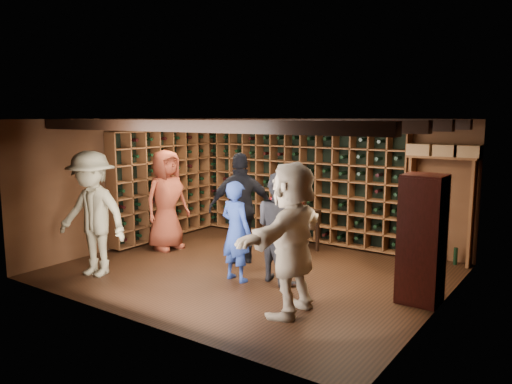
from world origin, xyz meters
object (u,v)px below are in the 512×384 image
Objects in this scene: display_cabinet at (422,242)px; guest_woman_black at (241,208)px; man_blue_shirt at (236,231)px; guest_red_floral at (166,200)px; guest_khaki at (92,214)px; guest_beige at (292,239)px; tasting_table at (290,212)px; man_grey_suit at (279,227)px.

guest_woman_black reaches higher than display_cabinet.
guest_red_floral is (-2.23, 0.74, 0.17)m from man_blue_shirt.
display_cabinet is at bearing 11.34° from guest_khaki.
guest_woman_black reaches higher than man_blue_shirt.
guest_red_floral reaches higher than man_blue_shirt.
display_cabinet is 1.85m from guest_beige.
man_blue_shirt is at bearing 18.39° from guest_khaki.
guest_beige reaches higher than guest_red_floral.
man_blue_shirt is (-2.64, -0.71, -0.07)m from display_cabinet.
display_cabinet is at bearing 135.62° from guest_beige.
guest_beige is at bearing -49.51° from tasting_table.
guest_woman_black is at bearing -91.37° from tasting_table.
display_cabinet reaches higher than tasting_table.
guest_khaki reaches higher than tasting_table.
guest_red_floral reaches higher than tasting_table.
tasting_table is (-2.91, 1.39, -0.14)m from display_cabinet.
guest_khaki is at bearing 35.71° from man_blue_shirt.
man_grey_suit is (0.56, 0.36, 0.07)m from man_blue_shirt.
guest_red_floral is at bearing -112.41° from guest_beige.
guest_beige is at bearing -2.19° from guest_khaki.
guest_beige is 3.21m from tasting_table.
man_grey_suit is 0.88× the size of guest_woman_black.
guest_khaki is 3.46m from guest_beige.
man_blue_shirt is 2.11m from tasting_table.
guest_beige reaches higher than guest_woman_black.
man_blue_shirt is 1.54m from guest_beige.
guest_red_floral reaches higher than display_cabinet.
guest_woman_black is (1.72, 0.09, 0.00)m from guest_red_floral.
guest_khaki is (-2.05, -1.09, 0.22)m from man_blue_shirt.
guest_woman_black is 1.30m from tasting_table.
guest_red_floral is 1.84m from guest_khaki.
guest_woman_black is at bearing 41.73° from guest_khaki.
guest_khaki is 1.76× the size of tasting_table.
guest_khaki is at bearing -84.02° from guest_beige.
guest_khaki reaches higher than man_blue_shirt.
tasting_table is (1.77, 3.18, -0.29)m from guest_khaki.
guest_woman_black is 0.96× the size of guest_khaki.
guest_beige is at bearing -132.91° from display_cabinet.
man_grey_suit is 1.50× the size of tasting_table.
tasting_table is (-0.83, 1.73, -0.13)m from man_grey_suit.
guest_beige is (3.43, 0.45, -0.01)m from guest_khaki.
display_cabinet is 0.88× the size of guest_beige.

